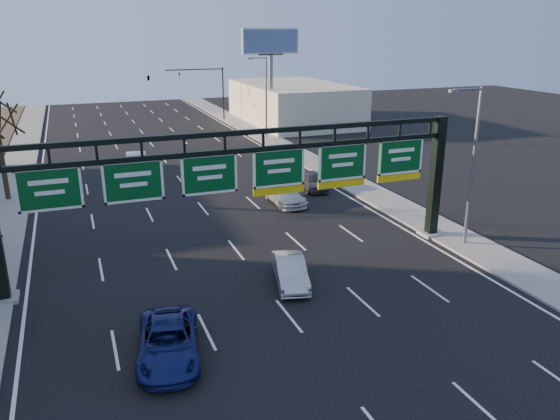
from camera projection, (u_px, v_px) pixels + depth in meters
name	position (u px, v px, depth m)	size (l,w,h in m)	color
ground	(307.00, 339.00, 22.06)	(160.00, 160.00, 0.00)	black
sidewalk_left	(2.00, 221.00, 35.37)	(3.00, 120.00, 0.12)	gray
sidewalk_right	(352.00, 183.00, 44.11)	(3.00, 120.00, 0.12)	gray
lane_markings	(197.00, 200.00, 39.76)	(21.60, 120.00, 0.01)	white
sign_gantry	(248.00, 179.00, 27.73)	(24.60, 1.20, 7.20)	black
building_right_distant	(293.00, 103.00, 72.34)	(12.00, 20.00, 5.00)	beige
streetlight_near	(472.00, 159.00, 30.01)	(2.15, 0.22, 9.00)	slate
streetlight_far	(265.00, 94.00, 60.10)	(2.15, 0.22, 9.00)	slate
billboard_right	(271.00, 54.00, 64.12)	(7.00, 0.50, 12.00)	slate
traffic_signal_mast	(177.00, 80.00, 70.94)	(10.16, 0.54, 7.00)	black
car_blue_suv	(168.00, 342.00, 20.58)	(2.25, 4.88, 1.36)	navy
car_silver_sedan	(290.00, 271.00, 26.61)	(1.42, 4.06, 1.34)	#ACACB1
car_white_wagon	(284.00, 194.00, 38.99)	(1.90, 4.69, 1.36)	silver
car_grey_far	(312.00, 181.00, 42.37)	(1.62, 4.02, 1.37)	#3C3E41
car_silver_distant	(137.00, 162.00, 47.72)	(1.69, 4.83, 1.59)	silver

